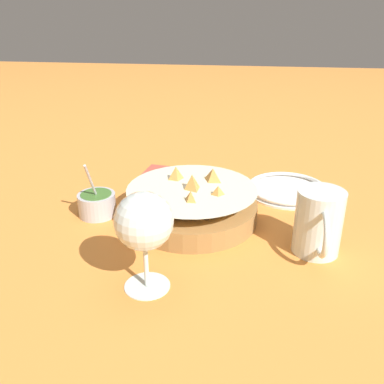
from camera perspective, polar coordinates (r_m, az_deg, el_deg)
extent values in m
plane|color=orange|center=(0.82, 1.59, -3.56)|extent=(4.00, 4.00, 0.00)
cylinder|color=olive|center=(0.81, 0.00, -2.50)|extent=(0.25, 0.25, 0.04)
cone|color=beige|center=(0.80, 0.00, -1.53)|extent=(0.24, 0.24, 0.06)
cylinder|color=#3D842D|center=(0.81, 0.00, -2.38)|extent=(0.18, 0.18, 0.01)
pyramid|color=#CC8E42|center=(0.75, -0.18, -1.92)|extent=(0.07, 0.07, 0.06)
pyramid|color=#CC8E42|center=(0.77, 3.45, -1.10)|extent=(0.05, 0.07, 0.06)
pyramid|color=#CC8E42|center=(0.83, 2.78, 1.08)|extent=(0.09, 0.09, 0.06)
pyramid|color=#CC8E42|center=(0.83, -2.14, 1.31)|extent=(0.06, 0.07, 0.07)
pyramid|color=#CC8E42|center=(0.79, 0.00, 0.10)|extent=(0.09, 0.09, 0.07)
cylinder|color=#B7B7BC|center=(0.85, -12.55, -1.64)|extent=(0.07, 0.07, 0.04)
cylinder|color=#42702D|center=(0.84, -12.59, -1.18)|extent=(0.06, 0.06, 0.03)
cylinder|color=#B7B7BC|center=(0.82, -13.11, 0.79)|extent=(0.06, 0.01, 0.10)
cylinder|color=silver|center=(0.65, -5.99, -12.28)|extent=(0.07, 0.07, 0.00)
cylinder|color=silver|center=(0.62, -6.14, -9.58)|extent=(0.01, 0.01, 0.07)
sphere|color=silver|center=(0.59, -6.45, -3.87)|extent=(0.08, 0.08, 0.08)
sphere|color=#E5B77F|center=(0.59, -6.40, -4.75)|extent=(0.06, 0.06, 0.06)
cylinder|color=silver|center=(0.73, 16.49, -3.85)|extent=(0.08, 0.08, 0.11)
cylinder|color=#935119|center=(0.73, 16.37, -4.76)|extent=(0.06, 0.06, 0.08)
torus|color=silver|center=(0.69, 17.00, -5.38)|extent=(0.07, 0.01, 0.07)
cylinder|color=white|center=(0.95, 12.58, 0.21)|extent=(0.18, 0.18, 0.01)
torus|color=white|center=(0.95, 12.62, 0.57)|extent=(0.17, 0.17, 0.01)
cube|color=#DB4C3D|center=(1.01, -4.62, 2.17)|extent=(0.15, 0.10, 0.01)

